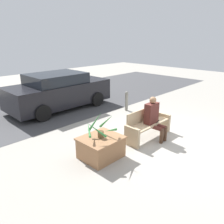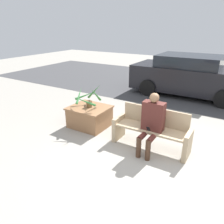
{
  "view_description": "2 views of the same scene",
  "coord_description": "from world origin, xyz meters",
  "px_view_note": "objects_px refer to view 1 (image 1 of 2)",
  "views": [
    {
      "loc": [
        -5.28,
        -2.82,
        2.85
      ],
      "look_at": [
        -1.29,
        1.05,
        0.95
      ],
      "focal_mm": 35.0,
      "sensor_mm": 36.0,
      "label": 1
    },
    {
      "loc": [
        1.23,
        -3.44,
        2.52
      ],
      "look_at": [
        -1.24,
        0.61,
        0.61
      ],
      "focal_mm": 35.0,
      "sensor_mm": 36.0,
      "label": 2
    }
  ],
  "objects_px": {
    "bench": "(147,124)",
    "potted_plant": "(100,128)",
    "person_seated": "(154,116)",
    "parked_car": "(59,91)",
    "bollard_post": "(127,101)",
    "planter_box": "(101,147)"
  },
  "relations": [
    {
      "from": "bollard_post",
      "to": "person_seated",
      "type": "bearing_deg",
      "value": -122.64
    },
    {
      "from": "potted_plant",
      "to": "person_seated",
      "type": "bearing_deg",
      "value": -9.27
    },
    {
      "from": "person_seated",
      "to": "potted_plant",
      "type": "relative_size",
      "value": 1.6
    },
    {
      "from": "bench",
      "to": "bollard_post",
      "type": "bearing_deg",
      "value": 54.5
    },
    {
      "from": "person_seated",
      "to": "parked_car",
      "type": "height_order",
      "value": "parked_car"
    },
    {
      "from": "bench",
      "to": "parked_car",
      "type": "relative_size",
      "value": 0.4
    },
    {
      "from": "person_seated",
      "to": "bollard_post",
      "type": "relative_size",
      "value": 1.59
    },
    {
      "from": "potted_plant",
      "to": "bollard_post",
      "type": "xyz_separation_m",
      "value": [
        3.29,
        1.96,
        -0.37
      ]
    },
    {
      "from": "planter_box",
      "to": "parked_car",
      "type": "xyz_separation_m",
      "value": [
        1.54,
        4.19,
        0.45
      ]
    },
    {
      "from": "planter_box",
      "to": "potted_plant",
      "type": "xyz_separation_m",
      "value": [
        -0.02,
        0.0,
        0.5
      ]
    },
    {
      "from": "bench",
      "to": "bollard_post",
      "type": "distance_m",
      "value": 2.57
    },
    {
      "from": "bench",
      "to": "person_seated",
      "type": "height_order",
      "value": "person_seated"
    },
    {
      "from": "planter_box",
      "to": "bollard_post",
      "type": "relative_size",
      "value": 1.24
    },
    {
      "from": "parked_car",
      "to": "planter_box",
      "type": "bearing_deg",
      "value": -110.14
    },
    {
      "from": "planter_box",
      "to": "bench",
      "type": "bearing_deg",
      "value": -4.28
    },
    {
      "from": "person_seated",
      "to": "parked_car",
      "type": "xyz_separation_m",
      "value": [
        -0.28,
        4.49,
        0.05
      ]
    },
    {
      "from": "person_seated",
      "to": "planter_box",
      "type": "distance_m",
      "value": 1.88
    },
    {
      "from": "person_seated",
      "to": "parked_car",
      "type": "bearing_deg",
      "value": 93.57
    },
    {
      "from": "planter_box",
      "to": "parked_car",
      "type": "relative_size",
      "value": 0.24
    },
    {
      "from": "person_seated",
      "to": "potted_plant",
      "type": "height_order",
      "value": "person_seated"
    },
    {
      "from": "planter_box",
      "to": "parked_car",
      "type": "bearing_deg",
      "value": 69.86
    },
    {
      "from": "bench",
      "to": "potted_plant",
      "type": "xyz_separation_m",
      "value": [
        -1.79,
        0.13,
        0.38
      ]
    }
  ]
}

